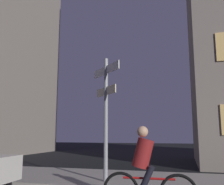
% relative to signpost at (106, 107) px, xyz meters
% --- Properties ---
extents(sidewalk_kerb, '(40.00, 3.10, 0.14)m').
position_rel_signpost_xyz_m(sidewalk_kerb, '(-0.85, 0.75, -2.16)').
color(sidewalk_kerb, gray).
rests_on(sidewalk_kerb, ground_plane).
extents(signpost, '(1.09, 1.09, 3.56)m').
position_rel_signpost_xyz_m(signpost, '(0.00, 0.00, 0.00)').
color(signpost, gray).
rests_on(signpost, sidewalk_kerb).
extents(cyclist, '(1.82, 0.34, 1.61)m').
position_rel_signpost_xyz_m(cyclist, '(1.44, -2.03, -1.49)').
color(cyclist, black).
rests_on(cyclist, ground_plane).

